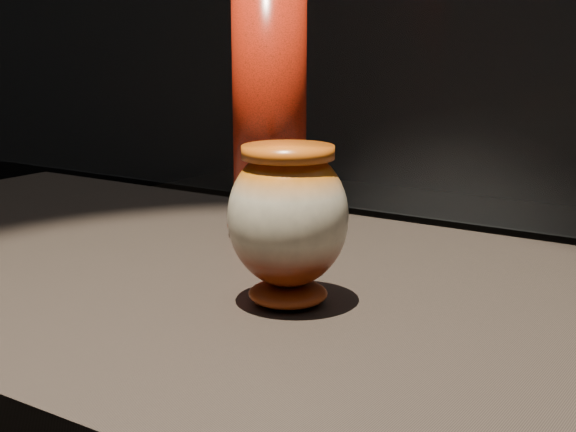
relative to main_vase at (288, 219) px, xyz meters
name	(u,v)px	position (x,y,z in m)	size (l,w,h in m)	color
main_vase	(288,219)	(0.00, 0.00, 0.00)	(0.15, 0.15, 0.19)	#611D08
tall_vase	(269,104)	(-0.20, 0.26, 0.10)	(0.14, 0.14, 0.43)	red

